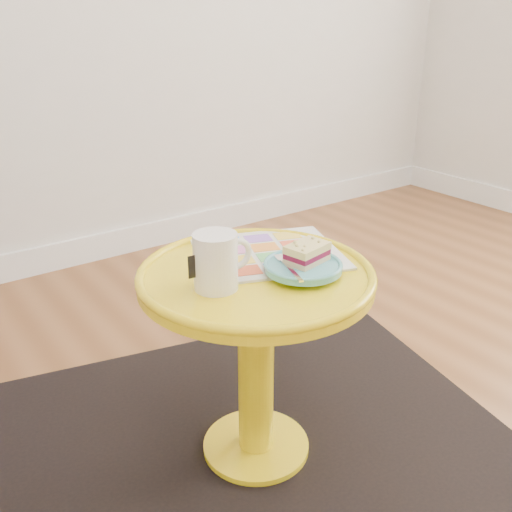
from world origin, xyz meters
TOP-DOWN VIEW (x-y plane):
  - rug at (-0.27, 0.58)m, footprint 1.51×1.36m
  - side_table at (-0.27, 0.58)m, footprint 0.52×0.52m
  - newspaper at (-0.18, 0.65)m, footprint 0.41×0.38m
  - mug at (-0.38, 0.57)m, footprint 0.13×0.09m
  - plate at (-0.19, 0.52)m, footprint 0.17×0.17m
  - cake_slice at (-0.18, 0.52)m, footprint 0.10×0.08m
  - fork at (-0.23, 0.52)m, footprint 0.06×0.14m

SIDE VIEW (x-z plane):
  - rug at x=-0.27m, z-range 0.00..0.01m
  - side_table at x=-0.27m, z-range 0.11..0.61m
  - newspaper at x=-0.18m, z-range 0.50..0.50m
  - plate at x=-0.19m, z-range 0.51..0.52m
  - fork at x=-0.23m, z-range 0.52..0.53m
  - cake_slice at x=-0.18m, z-range 0.52..0.56m
  - mug at x=-0.38m, z-range 0.50..0.62m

